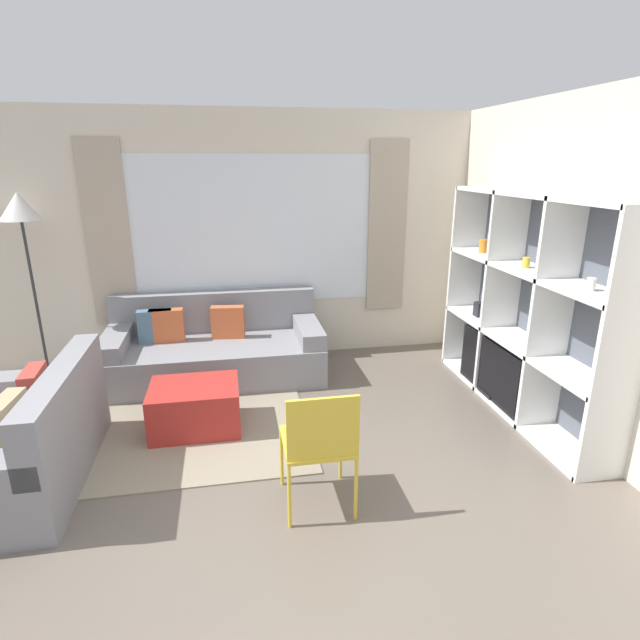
{
  "coord_description": "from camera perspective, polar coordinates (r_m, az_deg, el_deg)",
  "views": [
    {
      "loc": [
        -0.28,
        -2.34,
        2.17
      ],
      "look_at": [
        0.47,
        1.73,
        0.85
      ],
      "focal_mm": 28.0,
      "sensor_mm": 36.0,
      "label": 1
    }
  ],
  "objects": [
    {
      "name": "ground_plane",
      "position": [
        3.21,
        -2.91,
        -25.0
      ],
      "size": [
        16.0,
        16.0,
        0.0
      ],
      "primitive_type": "plane",
      "color": "#665B51"
    },
    {
      "name": "wall_back",
      "position": [
        5.59,
        -7.54,
        9.17
      ],
      "size": [
        6.04,
        0.11,
        2.7
      ],
      "color": "beige",
      "rests_on": "ground_plane"
    },
    {
      "name": "wall_right",
      "position": [
        4.85,
        24.26,
        6.38
      ],
      "size": [
        0.07,
        4.35,
        2.7
      ],
      "primitive_type": "cube",
      "color": "beige",
      "rests_on": "ground_plane"
    },
    {
      "name": "area_rug",
      "position": [
        4.52,
        -18.19,
        -11.89
      ],
      "size": [
        2.54,
        1.71,
        0.01
      ],
      "primitive_type": "cube",
      "color": "gray",
      "rests_on": "ground_plane"
    },
    {
      "name": "shelving_unit",
      "position": [
        4.73,
        22.5,
        1.02
      ],
      "size": [
        0.38,
        2.3,
        1.93
      ],
      "color": "#515660",
      "rests_on": "ground_plane"
    },
    {
      "name": "couch_main",
      "position": [
        5.35,
        -11.91,
        -3.3
      ],
      "size": [
        2.17,
        0.99,
        0.83
      ],
      "color": "gray",
      "rests_on": "ground_plane"
    },
    {
      "name": "couch_side",
      "position": [
        4.15,
        -31.2,
        -11.98
      ],
      "size": [
        0.99,
        1.49,
        0.83
      ],
      "rotation": [
        0.0,
        0.0,
        -1.57
      ],
      "color": "gray",
      "rests_on": "ground_plane"
    },
    {
      "name": "ottoman",
      "position": [
        4.38,
        -14.06,
        -9.66
      ],
      "size": [
        0.73,
        0.56,
        0.4
      ],
      "color": "#A82823",
      "rests_on": "ground_plane"
    },
    {
      "name": "floor_lamp",
      "position": [
        5.58,
        -31.0,
        10.01
      ],
      "size": [
        0.37,
        0.37,
        1.9
      ],
      "color": "black",
      "rests_on": "ground_plane"
    },
    {
      "name": "folding_chair",
      "position": [
        3.19,
        -0.06,
        -13.51
      ],
      "size": [
        0.44,
        0.46,
        0.86
      ],
      "rotation": [
        0.0,
        0.0,
        3.14
      ],
      "color": "gold",
      "rests_on": "ground_plane"
    }
  ]
}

